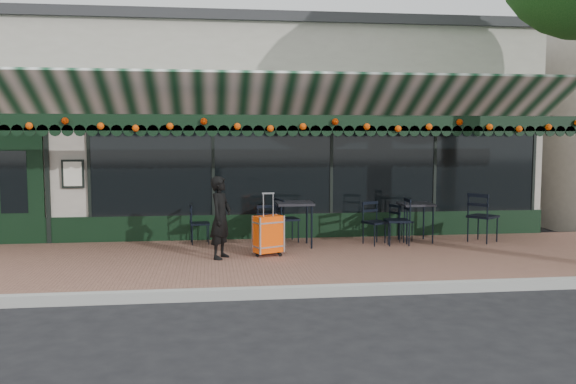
{
  "coord_description": "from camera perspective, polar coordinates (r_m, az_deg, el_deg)",
  "views": [
    {
      "loc": [
        -1.06,
        -8.25,
        2.2
      ],
      "look_at": [
        0.2,
        1.6,
        1.31
      ],
      "focal_mm": 38.0,
      "sensor_mm": 36.0,
      "label": 1
    }
  ],
  "objects": [
    {
      "name": "suitcase",
      "position": [
        10.6,
        -1.86,
        -4.03
      ],
      "size": [
        0.54,
        0.44,
        1.09
      ],
      "rotation": [
        0.0,
        0.0,
        0.43
      ],
      "color": "#FF4B08",
      "rests_on": "sidewalk"
    },
    {
      "name": "chair_b_right",
      "position": [
        12.01,
        -0.12,
        -2.59
      ],
      "size": [
        0.52,
        0.52,
        0.88
      ],
      "primitive_type": null,
      "rotation": [
        0.0,
        0.0,
        1.77
      ],
      "color": "black",
      "rests_on": "sidewalk"
    },
    {
      "name": "chair_a_front",
      "position": [
        11.82,
        8.22,
        -2.87
      ],
      "size": [
        0.55,
        0.55,
        0.84
      ],
      "primitive_type": null,
      "rotation": [
        0.0,
        0.0,
        0.42
      ],
      "color": "black",
      "rests_on": "sidewalk"
    },
    {
      "name": "curb",
      "position": [
        8.51,
        0.09,
        -9.34
      ],
      "size": [
        18.0,
        0.16,
        0.15
      ],
      "primitive_type": "cube",
      "color": "#9E9E99",
      "rests_on": "ground"
    },
    {
      "name": "cafe_table_a",
      "position": [
        12.23,
        11.87,
        -1.39
      ],
      "size": [
        0.62,
        0.62,
        0.77
      ],
      "color": "black",
      "rests_on": "sidewalk"
    },
    {
      "name": "chair_a_right",
      "position": [
        12.31,
        10.54,
        -2.79
      ],
      "size": [
        0.49,
        0.49,
        0.75
      ],
      "primitive_type": null,
      "rotation": [
        0.0,
        0.0,
        1.96
      ],
      "color": "black",
      "rests_on": "sidewalk"
    },
    {
      "name": "woman",
      "position": [
        10.38,
        -6.31,
        -2.4
      ],
      "size": [
        0.52,
        0.6,
        1.4
      ],
      "primitive_type": "imported",
      "rotation": [
        0.0,
        0.0,
        1.14
      ],
      "color": "black",
      "rests_on": "sidewalk"
    },
    {
      "name": "chair_b_left",
      "position": [
        11.67,
        -1.45,
        -2.82
      ],
      "size": [
        0.45,
        0.45,
        0.88
      ],
      "primitive_type": null,
      "rotation": [
        0.0,
        0.0,
        -1.53
      ],
      "color": "black",
      "rests_on": "sidewalk"
    },
    {
      "name": "chair_a_left",
      "position": [
        11.86,
        10.18,
        -2.7
      ],
      "size": [
        0.47,
        0.47,
        0.91
      ],
      "primitive_type": null,
      "rotation": [
        0.0,
        0.0,
        -1.62
      ],
      "color": "black",
      "rests_on": "sidewalk"
    },
    {
      "name": "cafe_table_b",
      "position": [
        11.46,
        0.6,
        -1.37
      ],
      "size": [
        0.68,
        0.68,
        0.84
      ],
      "color": "black",
      "rests_on": "sidewalk"
    },
    {
      "name": "sidewalk",
      "position": [
        10.52,
        -1.37,
        -6.54
      ],
      "size": [
        18.0,
        4.0,
        0.15
      ],
      "primitive_type": "cube",
      "color": "brown",
      "rests_on": "ground"
    },
    {
      "name": "chair_a_extra",
      "position": [
        12.57,
        17.77,
        -2.24
      ],
      "size": [
        0.69,
        0.69,
        0.99
      ],
      "primitive_type": null,
      "rotation": [
        0.0,
        0.0,
        2.22
      ],
      "color": "black",
      "rests_on": "sidewalk"
    },
    {
      "name": "chair_solo",
      "position": [
        11.93,
        -8.26,
        -2.97
      ],
      "size": [
        0.42,
        0.42,
        0.77
      ],
      "primitive_type": null,
      "rotation": [
        0.0,
        0.0,
        1.67
      ],
      "color": "black",
      "rests_on": "sidewalk"
    },
    {
      "name": "ground",
      "position": [
        8.61,
        0.02,
        -9.7
      ],
      "size": [
        80.0,
        80.0,
        0.0
      ],
      "primitive_type": "plane",
      "color": "black",
      "rests_on": "ground"
    },
    {
      "name": "chair_b_front",
      "position": [
        11.24,
        -1.87,
        -3.3
      ],
      "size": [
        0.43,
        0.43,
        0.81
      ],
      "primitive_type": null,
      "rotation": [
        0.0,
        0.0,
        0.08
      ],
      "color": "black",
      "rests_on": "sidewalk"
    },
    {
      "name": "restaurant_building",
      "position": [
        16.12,
        -3.54,
        5.36
      ],
      "size": [
        12.0,
        9.6,
        4.5
      ],
      "color": "#A0978A",
      "rests_on": "ground"
    }
  ]
}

